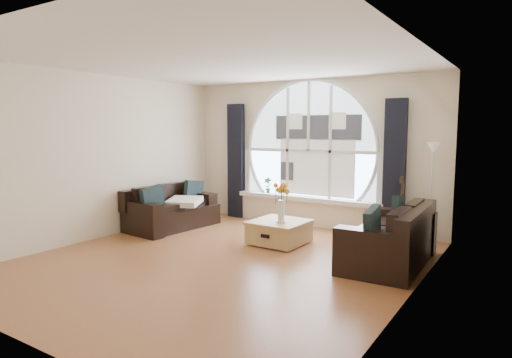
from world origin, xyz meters
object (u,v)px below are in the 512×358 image
coffee_chest (279,231)px  vase_flowers (281,198)px  floor_lamp (431,194)px  sofa_left (172,206)px  sofa_right (389,234)px  potted_plant (268,185)px  guitar (402,208)px

coffee_chest → vase_flowers: vase_flowers is taller
floor_lamp → sofa_left: bearing=-163.1°
sofa_right → potted_plant: bearing=150.1°
potted_plant → coffee_chest: bearing=-52.7°
sofa_left → sofa_right: bearing=5.2°
floor_lamp → potted_plant: 3.09m
vase_flowers → sofa_right: bearing=-0.4°
sofa_left → coffee_chest: 2.20m
vase_flowers → guitar: 2.03m
sofa_right → vase_flowers: size_ratio=2.53×
coffee_chest → guitar: guitar is taller
floor_lamp → coffee_chest: bearing=-149.6°
sofa_left → vase_flowers: vase_flowers is taller
sofa_left → vase_flowers: 2.30m
coffee_chest → vase_flowers: 0.57m
coffee_chest → potted_plant: potted_plant is taller
vase_flowers → potted_plant: 1.88m
sofa_left → floor_lamp: size_ratio=1.04×
vase_flowers → potted_plant: vase_flowers is taller
sofa_right → coffee_chest: bearing=174.7°
vase_flowers → guitar: vase_flowers is taller
guitar → coffee_chest: bearing=-132.0°
potted_plant → sofa_right: bearing=-28.0°
vase_flowers → floor_lamp: (1.93, 1.28, 0.04)m
potted_plant → guitar: bearing=-2.5°
sofa_left → guitar: 4.00m
vase_flowers → potted_plant: (-1.15, 1.49, -0.05)m
coffee_chest → guitar: bearing=41.3°
sofa_right → coffee_chest: (-1.76, 0.11, -0.20)m
coffee_chest → guitar: 2.05m
sofa_right → guitar: 1.41m
sofa_left → floor_lamp: floor_lamp is taller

